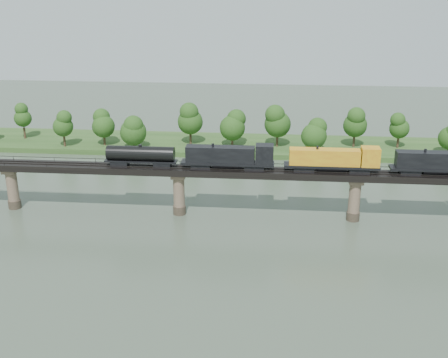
{
  "coord_description": "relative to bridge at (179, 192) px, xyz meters",
  "views": [
    {
      "loc": [
        21.17,
        -89.45,
        52.43
      ],
      "look_at": [
        10.47,
        30.0,
        9.0
      ],
      "focal_mm": 45.0,
      "sensor_mm": 36.0,
      "label": 1
    }
  ],
  "objects": [
    {
      "name": "bridge",
      "position": [
        0.0,
        0.0,
        0.0
      ],
      "size": [
        236.0,
        30.0,
        11.5
      ],
      "color": "#473A2D",
      "rests_on": "ground"
    },
    {
      "name": "far_treeline",
      "position": [
        -8.21,
        50.52,
        3.37
      ],
      "size": [
        289.06,
        17.54,
        13.6
      ],
      "color": "#382619",
      "rests_on": "far_bank"
    },
    {
      "name": "far_bank",
      "position": [
        0.0,
        55.0,
        -4.66
      ],
      "size": [
        300.0,
        24.0,
        1.6
      ],
      "primitive_type": "cube",
      "color": "#2A4A1D",
      "rests_on": "ground"
    },
    {
      "name": "bridge_superstructure",
      "position": [
        0.0,
        0.0,
        6.33
      ],
      "size": [
        220.0,
        4.9,
        0.75
      ],
      "color": "black",
      "rests_on": "bridge"
    },
    {
      "name": "ground",
      "position": [
        0.0,
        -30.0,
        -5.46
      ],
      "size": [
        400.0,
        400.0,
        0.0
      ],
      "primitive_type": "plane",
      "color": "#384536",
      "rests_on": "ground"
    },
    {
      "name": "freight_train",
      "position": [
        26.87,
        0.0,
        8.83
      ],
      "size": [
        84.79,
        3.3,
        5.84
      ],
      "color": "black",
      "rests_on": "bridge"
    }
  ]
}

